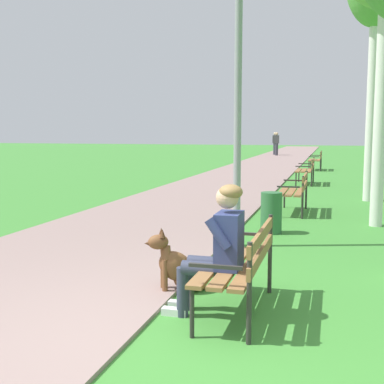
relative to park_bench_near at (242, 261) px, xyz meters
name	(u,v)px	position (x,y,z in m)	size (l,w,h in m)	color
ground_plane	(154,345)	(-0.56, -0.91, -0.51)	(120.00, 120.00, 0.00)	#3D8433
paved_path	(270,163)	(-2.53, 23.09, -0.49)	(3.54, 60.00, 0.04)	gray
park_bench_near	(242,261)	(0.00, 0.00, 0.00)	(0.55, 1.50, 0.85)	olive
park_bench_mid	(296,189)	(0.06, 6.18, 0.00)	(0.55, 1.50, 0.85)	olive
park_bench_far	(307,169)	(-0.02, 12.23, 0.00)	(0.55, 1.50, 0.85)	olive
park_bench_furthest	(317,159)	(0.08, 18.51, 0.00)	(0.55, 1.50, 0.85)	olive
person_seated_on_near_bench	(218,245)	(-0.21, -0.14, 0.17)	(0.74, 0.49, 1.25)	#33384C
dog_brown	(180,268)	(-0.75, 0.46, -0.25)	(0.77, 0.49, 0.71)	brown
lamp_post_near	(238,86)	(-0.57, 2.78, 1.87)	(0.24, 0.24, 4.61)	gray
litter_bin	(271,213)	(-0.19, 3.91, -0.16)	(0.36, 0.36, 0.70)	#2D6638
pedestrian_distant	(275,144)	(-3.31, 32.25, 0.33)	(0.32, 0.22, 1.65)	#383842
pedestrian_further_distant	(277,144)	(-3.06, 31.12, 0.33)	(0.32, 0.22, 1.65)	#383842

